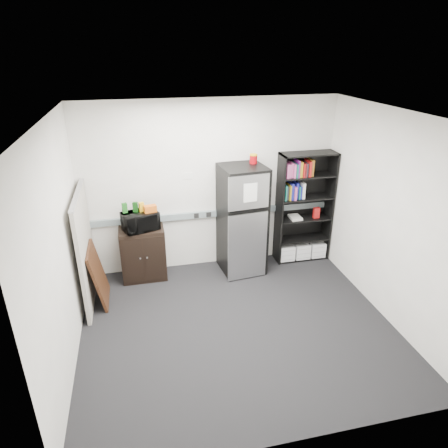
% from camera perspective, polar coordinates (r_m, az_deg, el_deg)
% --- Properties ---
extents(floor, '(4.00, 4.00, 0.00)m').
position_cam_1_polar(floor, '(5.43, 1.94, -14.30)').
color(floor, black).
rests_on(floor, ground).
extents(wall_back, '(4.00, 0.02, 2.70)m').
position_cam_1_polar(wall_back, '(6.29, -1.91, 5.37)').
color(wall_back, silver).
rests_on(wall_back, floor).
extents(wall_right, '(0.02, 3.50, 2.70)m').
position_cam_1_polar(wall_right, '(5.54, 22.62, 0.75)').
color(wall_right, silver).
rests_on(wall_right, floor).
extents(wall_left, '(0.02, 3.50, 2.70)m').
position_cam_1_polar(wall_left, '(4.66, -22.39, -3.56)').
color(wall_left, silver).
rests_on(wall_left, floor).
extents(ceiling, '(4.00, 3.50, 0.02)m').
position_cam_1_polar(ceiling, '(4.31, 2.45, 15.12)').
color(ceiling, white).
rests_on(ceiling, wall_back).
extents(electrical_raceway, '(3.92, 0.05, 0.10)m').
position_cam_1_polar(electrical_raceway, '(6.43, -1.81, 1.48)').
color(electrical_raceway, gray).
rests_on(electrical_raceway, wall_back).
extents(wall_note, '(0.14, 0.00, 0.10)m').
position_cam_1_polar(wall_note, '(6.17, -5.14, 6.86)').
color(wall_note, white).
rests_on(wall_note, wall_back).
extents(bookshelf, '(0.90, 0.34, 1.85)m').
position_cam_1_polar(bookshelf, '(6.72, 11.36, 2.17)').
color(bookshelf, black).
rests_on(bookshelf, floor).
extents(cubicle_partition, '(0.06, 1.30, 1.62)m').
position_cam_1_polar(cubicle_partition, '(5.84, -19.18, -3.35)').
color(cubicle_partition, gray).
rests_on(cubicle_partition, floor).
extents(cabinet, '(0.67, 0.45, 0.84)m').
position_cam_1_polar(cabinet, '(6.34, -11.45, -4.16)').
color(cabinet, black).
rests_on(cabinet, floor).
extents(microwave, '(0.59, 0.49, 0.28)m').
position_cam_1_polar(microwave, '(6.08, -11.87, 0.42)').
color(microwave, black).
rests_on(microwave, cabinet).
extents(snack_box_a, '(0.08, 0.07, 0.15)m').
position_cam_1_polar(snack_box_a, '(6.04, -14.01, 2.24)').
color(snack_box_a, '#185718').
rests_on(snack_box_a, microwave).
extents(snack_box_b, '(0.08, 0.07, 0.15)m').
position_cam_1_polar(snack_box_b, '(6.03, -12.55, 2.37)').
color(snack_box_b, '#0D3B0D').
rests_on(snack_box_b, microwave).
extents(snack_box_c, '(0.08, 0.07, 0.14)m').
position_cam_1_polar(snack_box_c, '(6.03, -11.71, 2.40)').
color(snack_box_c, gold).
rests_on(snack_box_c, microwave).
extents(snack_bag, '(0.20, 0.13, 0.10)m').
position_cam_1_polar(snack_bag, '(6.00, -10.49, 2.16)').
color(snack_bag, '#CF5B14').
rests_on(snack_bag, microwave).
extents(refrigerator, '(0.72, 0.75, 1.74)m').
position_cam_1_polar(refrigerator, '(6.26, 2.61, 0.54)').
color(refrigerator, black).
rests_on(refrigerator, floor).
extents(coffee_can, '(0.12, 0.12, 0.16)m').
position_cam_1_polar(coffee_can, '(6.12, 4.22, 9.38)').
color(coffee_can, '#99070D').
rests_on(coffee_can, refrigerator).
extents(framed_poster, '(0.20, 0.67, 0.85)m').
position_cam_1_polar(framed_poster, '(5.92, -17.47, -6.92)').
color(framed_poster, black).
rests_on(framed_poster, floor).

